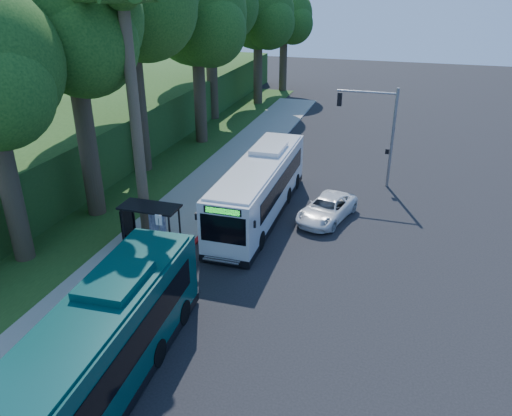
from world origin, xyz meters
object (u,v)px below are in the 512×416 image
(bus_shelter, at_px, (148,217))
(teal_bus, at_px, (91,358))
(pickup, at_px, (327,209))
(white_bus, at_px, (260,186))

(bus_shelter, xyz_separation_m, teal_bus, (3.56, -10.61, 0.11))
(bus_shelter, distance_m, pickup, 10.86)
(bus_shelter, height_order, white_bus, white_bus)
(white_bus, relative_size, pickup, 2.58)
(teal_bus, bearing_deg, bus_shelter, 105.69)
(white_bus, xyz_separation_m, pickup, (4.15, 0.51, -1.19))
(white_bus, distance_m, teal_bus, 16.39)
(bus_shelter, relative_size, teal_bus, 0.24)
(bus_shelter, xyz_separation_m, white_bus, (4.65, 5.74, 0.08))
(teal_bus, xyz_separation_m, pickup, (5.24, 16.86, -1.22))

